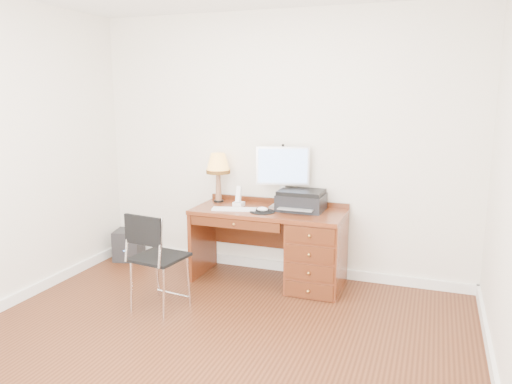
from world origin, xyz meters
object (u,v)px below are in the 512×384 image
at_px(equipment_box, 129,245).
at_px(printer, 301,200).
at_px(chair, 155,252).
at_px(leg_lamp, 218,166).
at_px(monitor, 284,169).
at_px(phone, 239,200).
at_px(desk, 300,245).

bearing_deg(equipment_box, printer, -14.72).
bearing_deg(chair, leg_lamp, 93.19).
height_order(monitor, equipment_box, monitor).
bearing_deg(chair, equipment_box, 140.88).
bearing_deg(chair, monitor, 63.03).
relative_size(leg_lamp, equipment_box, 1.51).
distance_m(printer, leg_lamp, 0.96).
xyz_separation_m(monitor, phone, (-0.44, -0.13, -0.33)).
height_order(printer, equipment_box, printer).
bearing_deg(desk, printer, 99.83).
relative_size(printer, equipment_box, 1.32).
relative_size(phone, equipment_box, 0.61).
xyz_separation_m(desk, leg_lamp, (-0.94, 0.15, 0.72)).
relative_size(monitor, phone, 2.96).
bearing_deg(printer, desk, -79.30).
bearing_deg(chair, phone, 78.13).
height_order(desk, equipment_box, desk).
xyz_separation_m(leg_lamp, equipment_box, (-1.11, -0.06, -0.96)).
xyz_separation_m(monitor, equipment_box, (-1.83, -0.07, -0.96)).
relative_size(monitor, equipment_box, 1.79).
bearing_deg(equipment_box, chair, -61.50).
distance_m(monitor, equipment_box, 2.07).
distance_m(monitor, phone, 0.56).
xyz_separation_m(phone, chair, (-0.37, -1.03, -0.27)).
bearing_deg(leg_lamp, chair, -94.55).
height_order(leg_lamp, equipment_box, leg_lamp).
relative_size(printer, phone, 2.18).
bearing_deg(phone, leg_lamp, 163.14).
bearing_deg(leg_lamp, desk, -9.33).
height_order(phone, equipment_box, phone).
bearing_deg(leg_lamp, equipment_box, -177.04).
bearing_deg(desk, monitor, 143.72).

